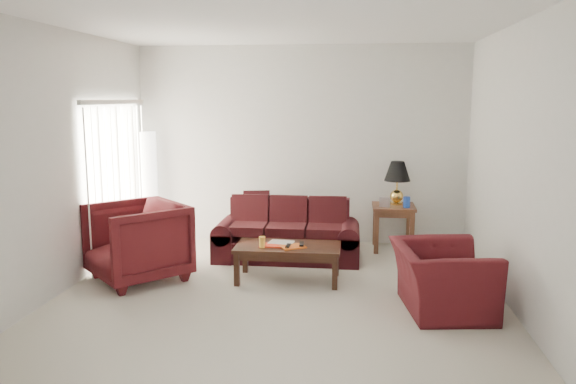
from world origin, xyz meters
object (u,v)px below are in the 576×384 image
object	(u,v)px
end_table	(393,227)
armchair_left	(137,242)
coffee_table	(288,263)
armchair_right	(442,279)
floor_lamp	(150,186)
sofa	(287,231)

from	to	relation	value
end_table	armchair_left	distance (m)	3.67
end_table	coffee_table	bearing A→B (deg)	-130.43
armchair_right	coffee_table	bearing A→B (deg)	57.21
floor_lamp	armchair_left	bearing A→B (deg)	-74.55
armchair_left	coffee_table	xyz separation A→B (m)	(1.83, 0.19, -0.26)
armchair_right	end_table	bearing A→B (deg)	0.18
sofa	floor_lamp	distance (m)	2.39
end_table	armchair_right	distance (m)	2.42
end_table	armchair_right	xyz separation A→B (m)	(0.35, -2.40, 0.02)
armchair_left	end_table	bearing A→B (deg)	74.19
end_table	armchair_left	xyz separation A→B (m)	(-3.20, -1.80, 0.15)
floor_lamp	armchair_left	size ratio (longest dim) A/B	1.63
sofa	end_table	distance (m)	1.64
coffee_table	sofa	bearing A→B (deg)	82.69
sofa	coffee_table	xyz separation A→B (m)	(0.12, -0.92, -0.18)
end_table	armchair_left	size ratio (longest dim) A/B	0.63
coffee_table	armchair_right	bearing A→B (deg)	-39.44
armchair_left	armchair_right	bearing A→B (deg)	35.28
sofa	coffee_table	distance (m)	0.94
armchair_right	floor_lamp	bearing A→B (deg)	50.85
sofa	armchair_right	xyz separation A→B (m)	(1.83, -1.71, -0.06)
armchair_left	coffee_table	distance (m)	1.86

